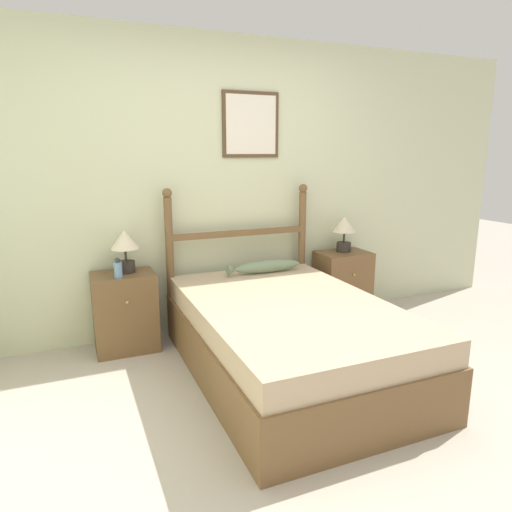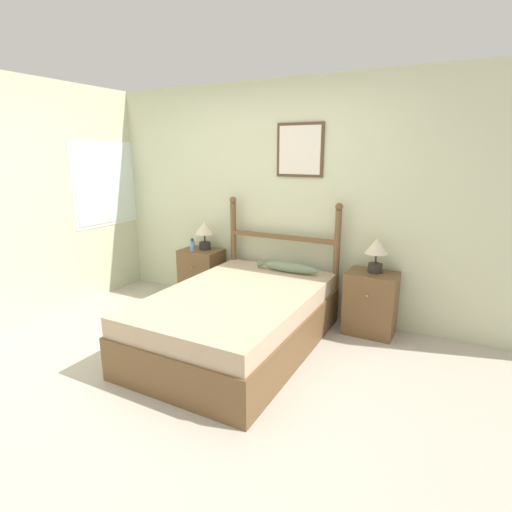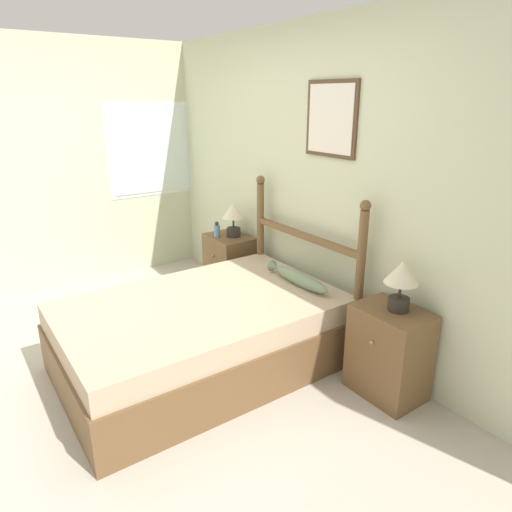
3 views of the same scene
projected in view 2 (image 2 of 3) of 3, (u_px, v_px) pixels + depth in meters
ground_plane at (184, 371)px, 3.37m from camera, size 16.00×16.00×0.00m
wall_back at (273, 199)px, 4.53m from camera, size 6.40×0.08×2.55m
wall_left at (11, 205)px, 4.03m from camera, size 0.08×6.40×2.55m
bed at (238, 320)px, 3.74m from camera, size 1.33×2.05×0.55m
headboard at (282, 252)px, 4.48m from camera, size 1.34×0.08×1.30m
nightstand_left at (202, 275)px, 4.95m from camera, size 0.49×0.38×0.64m
nightstand_right at (370, 303)px, 4.02m from camera, size 0.49×0.38×0.64m
table_lamp_left at (204, 231)px, 4.83m from camera, size 0.22×0.22×0.34m
table_lamp_right at (376, 250)px, 3.90m from camera, size 0.22×0.22×0.34m
bottle at (192, 245)px, 4.78m from camera, size 0.06×0.06×0.16m
fish_pillow at (288, 267)px, 4.26m from camera, size 0.69×0.10×0.11m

